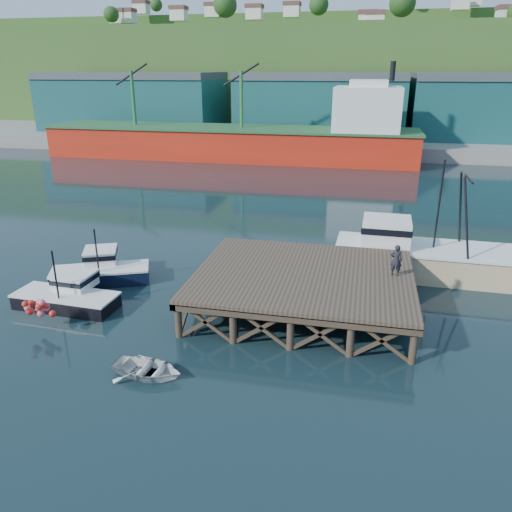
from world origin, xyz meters
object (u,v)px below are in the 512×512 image
(dockworker, at_px, (396,260))
(boat_navy, at_px, (101,270))
(dinghy, at_px, (148,369))
(boat_black, at_px, (68,295))
(trawler, at_px, (420,252))

(dockworker, bearing_deg, boat_navy, 0.58)
(dinghy, height_order, dockworker, dockworker)
(boat_navy, xyz_separation_m, boat_black, (-0.02, -3.69, -0.08))
(boat_black, relative_size, dinghy, 1.87)
(boat_black, bearing_deg, dinghy, -34.37)
(trawler, distance_m, dockworker, 6.24)
(boat_black, xyz_separation_m, dockworker, (18.07, 3.46, 2.34))
(trawler, bearing_deg, dockworker, -106.79)
(boat_black, relative_size, trawler, 0.52)
(boat_navy, bearing_deg, dockworker, -23.91)
(boat_navy, distance_m, trawler, 20.73)
(trawler, relative_size, dinghy, 3.58)
(dinghy, bearing_deg, dockworker, -44.01)
(boat_black, height_order, dinghy, boat_black)
(boat_navy, bearing_deg, boat_black, -113.48)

